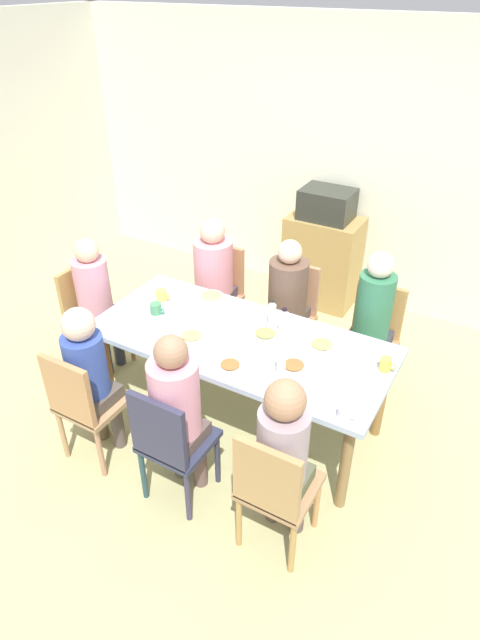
{
  "coord_description": "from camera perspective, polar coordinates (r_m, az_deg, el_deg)",
  "views": [
    {
      "loc": [
        1.49,
        -2.61,
        2.87
      ],
      "look_at": [
        0.0,
        0.0,
        0.9
      ],
      "focal_mm": 30.02,
      "sensor_mm": 36.0,
      "label": 1
    }
  ],
  "objects": [
    {
      "name": "microwave",
      "position": [
        5.17,
        9.26,
        12.1
      ],
      "size": [
        0.48,
        0.36,
        0.28
      ],
      "primitive_type": "cube",
      "color": "#2C2E28",
      "rests_on": "side_cabinet"
    },
    {
      "name": "person_3",
      "position": [
        3.21,
        -6.77,
        -8.96
      ],
      "size": [
        0.3,
        0.3,
        1.22
      ],
      "color": "#554F41",
      "rests_on": "ground_plane"
    },
    {
      "name": "plate_0",
      "position": [
        3.7,
        2.7,
        -1.55
      ],
      "size": [
        0.25,
        0.25,
        0.04
      ],
      "color": "silver",
      "rests_on": "dining_table"
    },
    {
      "name": "plate_1",
      "position": [
        3.43,
        5.74,
        -4.93
      ],
      "size": [
        0.24,
        0.24,
        0.04
      ],
      "color": "silver",
      "rests_on": "dining_table"
    },
    {
      "name": "ground_plane",
      "position": [
        4.16,
        -0.0,
        -10.39
      ],
      "size": [
        7.23,
        7.23,
        0.0
      ],
      "primitive_type": "plane",
      "color": "tan"
    },
    {
      "name": "cup_3",
      "position": [
        4.13,
        -8.34,
        2.67
      ],
      "size": [
        0.12,
        0.08,
        0.09
      ],
      "color": "#DEC554",
      "rests_on": "dining_table"
    },
    {
      "name": "bowl_0",
      "position": [
        3.99,
        -3.08,
        2.11
      ],
      "size": [
        0.19,
        0.19,
        0.12
      ],
      "color": "beige",
      "rests_on": "dining_table"
    },
    {
      "name": "chair_0",
      "position": [
        3.67,
        -16.33,
        -8.37
      ],
      "size": [
        0.4,
        0.4,
        0.9
      ],
      "color": "#A98159",
      "rests_on": "ground_plane"
    },
    {
      "name": "chair_1",
      "position": [
        4.44,
        5.4,
        1.02
      ],
      "size": [
        0.4,
        0.4,
        0.9
      ],
      "color": "#B0794B",
      "rests_on": "ground_plane"
    },
    {
      "name": "cup_0",
      "position": [
        3.5,
        15.28,
        -4.59
      ],
      "size": [
        0.11,
        0.07,
        0.09
      ],
      "color": "#DBC447",
      "rests_on": "dining_table"
    },
    {
      "name": "person_4",
      "position": [
        4.07,
        13.9,
        0.36
      ],
      "size": [
        0.3,
        0.3,
        1.24
      ],
      "color": "#2F2948",
      "rests_on": "ground_plane"
    },
    {
      "name": "chair_5",
      "position": [
        3.06,
        3.65,
        -17.41
      ],
      "size": [
        0.4,
        0.4,
        0.9
      ],
      "color": "#A77C53",
      "rests_on": "ground_plane"
    },
    {
      "name": "bottle_2",
      "position": [
        3.66,
        4.69,
        -0.34
      ],
      "size": [
        0.07,
        0.07,
        0.22
      ],
      "color": "silver",
      "rests_on": "dining_table"
    },
    {
      "name": "plate_3",
      "position": [
        3.41,
        -1.07,
        -4.91
      ],
      "size": [
        0.23,
        0.23,
        0.04
      ],
      "color": "white",
      "rests_on": "dining_table"
    },
    {
      "name": "plate_4",
      "position": [
        3.69,
        -5.18,
        -1.79
      ],
      "size": [
        0.24,
        0.24,
        0.04
      ],
      "color": "white",
      "rests_on": "dining_table"
    },
    {
      "name": "person_2",
      "position": [
        4.42,
        -15.18,
        2.57
      ],
      "size": [
        0.3,
        0.3,
        1.18
      ],
      "color": "#313543",
      "rests_on": "ground_plane"
    },
    {
      "name": "bottle_1",
      "position": [
        3.3,
        4.43,
        -4.36
      ],
      "size": [
        0.06,
        0.06,
        0.24
      ],
      "color": "silver",
      "rests_on": "dining_table"
    },
    {
      "name": "person_6",
      "position": [
        4.55,
        -2.91,
        5.16
      ],
      "size": [
        0.33,
        0.33,
        1.21
      ],
      "color": "#3E493B",
      "rests_on": "ground_plane"
    },
    {
      "name": "chair_4",
      "position": [
        4.26,
        13.89,
        -1.49
      ],
      "size": [
        0.4,
        0.4,
        0.9
      ],
      "color": "#A57E55",
      "rests_on": "ground_plane"
    },
    {
      "name": "person_0",
      "position": [
        3.6,
        -15.8,
        -5.26
      ],
      "size": [
        0.3,
        0.3,
        1.18
      ],
      "color": "brown",
      "rests_on": "ground_plane"
    },
    {
      "name": "side_cabinet",
      "position": [
        5.4,
        8.71,
        6.26
      ],
      "size": [
        0.7,
        0.44,
        0.9
      ],
      "primitive_type": "cube",
      "color": "#A7854A",
      "rests_on": "ground_plane"
    },
    {
      "name": "cup_1",
      "position": [
        3.11,
        11.1,
        -9.71
      ],
      "size": [
        0.11,
        0.08,
        0.07
      ],
      "color": "white",
      "rests_on": "dining_table"
    },
    {
      "name": "cup_2",
      "position": [
        3.98,
        -8.93,
        1.21
      ],
      "size": [
        0.12,
        0.08,
        0.08
      ],
      "color": "#478957",
      "rests_on": "dining_table"
    },
    {
      "name": "wall_back",
      "position": [
        5.3,
        12.49,
        15.29
      ],
      "size": [
        6.26,
        0.12,
        2.6
      ],
      "primitive_type": "cube",
      "color": "silver",
      "rests_on": "ground_plane"
    },
    {
      "name": "person_5",
      "position": [
        2.96,
        4.61,
        -13.67
      ],
      "size": [
        0.3,
        0.3,
        1.19
      ],
      "color": "brown",
      "rests_on": "ground_plane"
    },
    {
      "name": "plate_2",
      "position": [
        3.63,
        8.73,
        -2.7
      ],
      "size": [
        0.25,
        0.25,
        0.04
      ],
      "color": "white",
      "rests_on": "dining_table"
    },
    {
      "name": "chair_2",
      "position": [
        4.57,
        -15.68,
        0.82
      ],
      "size": [
        0.4,
        0.4,
        0.9
      ],
      "color": "#AE7A50",
      "rests_on": "ground_plane"
    },
    {
      "name": "bottle_0",
      "position": [
        3.76,
        3.42,
        0.67
      ],
      "size": [
        0.06,
        0.06,
        0.22
      ],
      "color": "silver",
      "rests_on": "dining_table"
    },
    {
      "name": "dining_table",
      "position": [
        3.73,
        -0.0,
        -2.92
      ],
      "size": [
        2.09,
        0.93,
        0.75
      ],
      "color": "#A9BDD2",
      "rests_on": "ground_plane"
    },
    {
      "name": "chair_6",
      "position": [
        4.72,
        -2.26,
        3.26
      ],
      "size": [
        0.4,
        0.4,
        0.9
      ],
      "color": "#A9785A",
      "rests_on": "ground_plane"
    },
    {
      "name": "chair_3",
      "position": [
        3.31,
        -7.45,
        -12.66
      ],
      "size": [
        0.4,
        0.4,
        0.9
      ],
      "color": "#2D324B",
      "rests_on": "ground_plane"
    },
    {
      "name": "person_1",
      "position": [
        4.27,
        5.02,
        2.67
      ],
      "size": [
        0.31,
        0.31,
        1.18
      ],
      "color": "#45394B",
      "rests_on": "ground_plane"
    }
  ]
}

